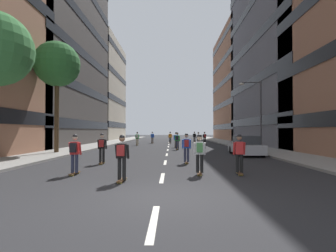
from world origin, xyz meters
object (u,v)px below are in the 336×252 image
at_px(skater_5, 122,155).
at_px(skater_11, 102,146).
at_px(skater_7, 170,137).
at_px(skater_9, 137,138).
at_px(parked_car_near, 246,146).
at_px(skater_12, 176,139).
at_px(skater_13, 205,137).
at_px(skater_6, 200,152).
at_px(skater_2, 177,140).
at_px(street_tree_near, 57,65).
at_px(skater_8, 198,138).
at_px(skater_4, 186,146).
at_px(skater_10, 152,137).
at_px(skater_1, 194,136).
at_px(streetlamp_right, 257,108).
at_px(skater_0, 74,152).
at_px(skater_3, 239,152).

bearing_deg(skater_5, skater_11, 112.96).
height_order(skater_7, skater_9, same).
relative_size(parked_car_near, skater_12, 2.47).
bearing_deg(skater_13, skater_6, -97.96).
bearing_deg(skater_2, skater_5, -98.68).
height_order(skater_9, skater_12, same).
bearing_deg(skater_2, street_tree_near, -155.76).
bearing_deg(skater_12, skater_8, 44.55).
height_order(skater_4, skater_10, same).
relative_size(skater_6, skater_7, 1.00).
relative_size(skater_2, skater_10, 1.00).
relative_size(parked_car_near, skater_7, 2.47).
distance_m(skater_7, skater_12, 9.62).
distance_m(skater_7, skater_8, 7.67).
distance_m(skater_1, skater_13, 5.95).
xyz_separation_m(skater_2, skater_5, (-2.46, -16.10, 0.00)).
relative_size(skater_5, skater_6, 1.00).
bearing_deg(streetlamp_right, skater_12, 147.58).
bearing_deg(parked_car_near, skater_4, -134.54).
bearing_deg(skater_4, parked_car_near, 45.46).
distance_m(skater_2, skater_6, 14.50).
relative_size(skater_2, skater_12, 1.00).
xyz_separation_m(streetlamp_right, skater_0, (-12.36, -13.11, -3.12)).
xyz_separation_m(skater_1, skater_6, (-2.57, -30.76, 0.03)).
bearing_deg(skater_1, skater_13, -81.21).
xyz_separation_m(street_tree_near, skater_8, (13.00, 10.74, -6.48)).
height_order(skater_2, skater_4, same).
bearing_deg(skater_3, skater_7, 96.67).
height_order(street_tree_near, skater_7, street_tree_near).
relative_size(skater_2, skater_9, 1.00).
relative_size(street_tree_near, skater_10, 5.21).
distance_m(parked_car_near, skater_3, 9.25).
distance_m(streetlamp_right, skater_2, 8.30).
bearing_deg(skater_9, skater_0, -89.31).
bearing_deg(skater_11, skater_7, 80.91).
bearing_deg(street_tree_near, skater_6, -42.34).
relative_size(streetlamp_right, skater_7, 3.65).
bearing_deg(skater_1, skater_4, -96.19).
distance_m(skater_1, skater_2, 16.59).
height_order(skater_3, skater_5, same).
distance_m(skater_1, skater_7, 5.22).
bearing_deg(skater_4, skater_2, 91.62).
bearing_deg(skater_9, skater_12, -39.60).
height_order(skater_0, skater_11, same).
height_order(skater_0, skater_4, same).
bearing_deg(skater_9, skater_7, 51.66).
bearing_deg(skater_9, skater_5, -83.64).
height_order(skater_3, skater_4, same).
bearing_deg(skater_6, skater_2, 92.57).
height_order(skater_0, skater_10, same).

